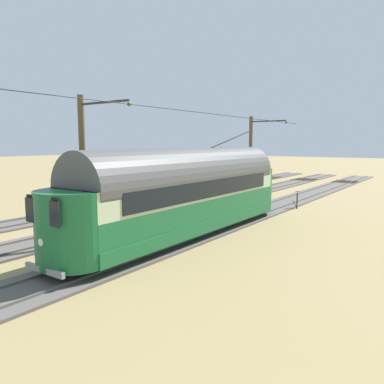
{
  "coord_description": "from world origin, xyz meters",
  "views": [
    {
      "loc": [
        -15.36,
        15.52,
        4.55
      ],
      "look_at": [
        -5.31,
        1.08,
        2.29
      ],
      "focal_mm": 35.82,
      "sensor_mm": 36.0,
      "label": 1
    }
  ],
  "objects_px": {
    "catenary_pole_foreground": "(251,157)",
    "switch_stand": "(297,199)",
    "vintage_streetcar": "(189,191)",
    "catenary_pole_mid_near": "(84,168)"
  },
  "relations": [
    {
      "from": "catenary_pole_foreground",
      "to": "switch_stand",
      "type": "bearing_deg",
      "value": 159.88
    },
    {
      "from": "vintage_streetcar",
      "to": "catenary_pole_foreground",
      "type": "bearing_deg",
      "value": -77.49
    },
    {
      "from": "catenary_pole_foreground",
      "to": "switch_stand",
      "type": "xyz_separation_m",
      "value": [
        -4.3,
        1.58,
        -2.76
      ]
    },
    {
      "from": "vintage_streetcar",
      "to": "catenary_pole_mid_near",
      "type": "xyz_separation_m",
      "value": [
        2.74,
        3.96,
        1.21
      ]
    },
    {
      "from": "switch_stand",
      "to": "catenary_pole_mid_near",
      "type": "bearing_deg",
      "value": 73.75
    },
    {
      "from": "catenary_pole_mid_near",
      "to": "switch_stand",
      "type": "relative_size",
      "value": 5.33
    },
    {
      "from": "vintage_streetcar",
      "to": "switch_stand",
      "type": "xyz_separation_m",
      "value": [
        -1.56,
        -10.79,
        -1.55
      ]
    },
    {
      "from": "catenary_pole_foreground",
      "to": "catenary_pole_mid_near",
      "type": "xyz_separation_m",
      "value": [
        0.0,
        16.33,
        0.0
      ]
    },
    {
      "from": "catenary_pole_foreground",
      "to": "catenary_pole_mid_near",
      "type": "bearing_deg",
      "value": 90.0
    },
    {
      "from": "vintage_streetcar",
      "to": "catenary_pole_mid_near",
      "type": "distance_m",
      "value": 4.97
    }
  ]
}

